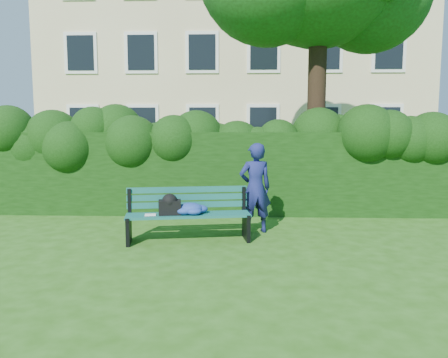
{
  "coord_description": "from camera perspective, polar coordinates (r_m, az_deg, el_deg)",
  "views": [
    {
      "loc": [
        0.3,
        -7.46,
        1.92
      ],
      "look_at": [
        0.0,
        0.6,
        0.95
      ],
      "focal_mm": 35.0,
      "sensor_mm": 36.0,
      "label": 1
    }
  ],
  "objects": [
    {
      "name": "park_bench",
      "position": [
        7.37,
        -5.0,
        -4.27
      ],
      "size": [
        2.13,
        0.88,
        0.89
      ],
      "rotation": [
        0.0,
        0.0,
        0.16
      ],
      "color": "#115544",
      "rests_on": "ground"
    },
    {
      "name": "hedge",
      "position": [
        9.72,
        0.35,
        0.83
      ],
      "size": [
        10.0,
        1.0,
        1.8
      ],
      "color": "black",
      "rests_on": "ground"
    },
    {
      "name": "ground",
      "position": [
        7.71,
        -0.17,
        -7.57
      ],
      "size": [
        80.0,
        80.0,
        0.0
      ],
      "primitive_type": "plane",
      "color": "#275611",
      "rests_on": "ground"
    },
    {
      "name": "apartment_building",
      "position": [
        21.83,
        1.35,
        17.64
      ],
      "size": [
        16.0,
        8.08,
        12.0
      ],
      "color": "#CDB989",
      "rests_on": "ground"
    },
    {
      "name": "man_reading",
      "position": [
        7.91,
        4.1,
        -1.19
      ],
      "size": [
        0.67,
        0.53,
        1.63
      ],
      "primitive_type": "imported",
      "rotation": [
        0.0,
        0.0,
        3.4
      ],
      "color": "navy",
      "rests_on": "ground"
    }
  ]
}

